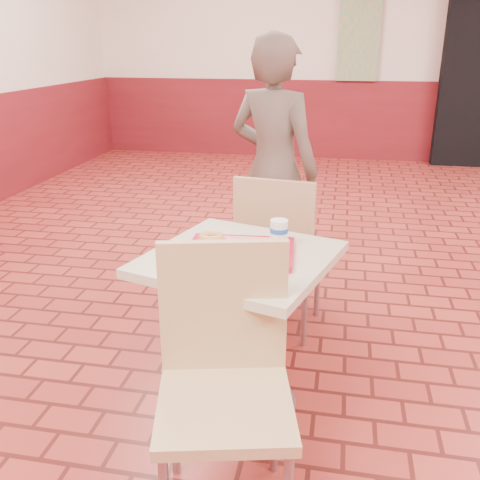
% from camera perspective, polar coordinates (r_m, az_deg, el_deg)
% --- Properties ---
extents(promo_poster, '(0.50, 0.03, 1.20)m').
position_cam_1_polar(promo_poster, '(7.14, 12.64, 21.06)').
color(promo_poster, gray).
rests_on(promo_poster, wainscot_band).
extents(main_table, '(0.67, 0.67, 0.70)m').
position_cam_1_polar(main_table, '(2.17, 0.00, -7.20)').
color(main_table, beige).
rests_on(main_table, ground).
extents(chair_main_front, '(0.50, 0.50, 0.90)m').
position_cam_1_polar(chair_main_front, '(1.74, -1.67, -13.78)').
color(chair_main_front, tan).
rests_on(chair_main_front, ground).
extents(chair_main_back, '(0.45, 0.45, 0.87)m').
position_cam_1_polar(chair_main_back, '(2.75, 4.08, -0.83)').
color(chair_main_back, tan).
rests_on(chair_main_back, ground).
extents(customer, '(0.65, 0.55, 1.53)m').
position_cam_1_polar(customer, '(3.17, 3.59, 7.45)').
color(customer, '#61554B').
rests_on(customer, ground).
extents(serving_tray, '(0.41, 0.32, 0.03)m').
position_cam_1_polar(serving_tray, '(2.07, 0.00, -1.23)').
color(serving_tray, '#BA0D2C').
rests_on(serving_tray, main_table).
extents(ring_donut, '(0.13, 0.13, 0.03)m').
position_cam_1_polar(ring_donut, '(2.13, -3.11, 0.28)').
color(ring_donut, '#CF904B').
rests_on(ring_donut, serving_tray).
extents(long_john_donut, '(0.15, 0.08, 0.04)m').
position_cam_1_polar(long_john_donut, '(2.02, 1.63, -0.79)').
color(long_john_donut, '#C56839').
rests_on(long_john_donut, serving_tray).
extents(paper_cup, '(0.07, 0.07, 0.09)m').
position_cam_1_polar(paper_cup, '(2.12, 4.18, 1.00)').
color(paper_cup, white).
rests_on(paper_cup, serving_tray).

